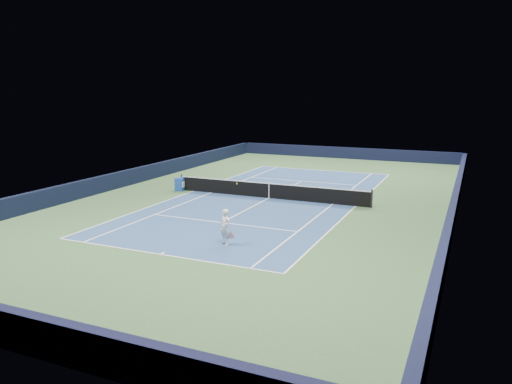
% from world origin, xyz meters
% --- Properties ---
extents(ground, '(40.00, 40.00, 0.00)m').
position_xyz_m(ground, '(0.00, 0.00, 0.00)').
color(ground, '#35562F').
rests_on(ground, ground).
extents(wall_far, '(22.00, 0.35, 1.10)m').
position_xyz_m(wall_far, '(0.00, 19.82, 0.55)').
color(wall_far, black).
rests_on(wall_far, ground).
extents(wall_right, '(0.35, 40.00, 1.10)m').
position_xyz_m(wall_right, '(10.82, 0.00, 0.55)').
color(wall_right, black).
rests_on(wall_right, ground).
extents(wall_left, '(0.35, 40.00, 1.10)m').
position_xyz_m(wall_left, '(-10.82, 0.00, 0.55)').
color(wall_left, black).
rests_on(wall_left, ground).
extents(court_surface, '(10.97, 23.77, 0.01)m').
position_xyz_m(court_surface, '(0.00, 0.00, 0.00)').
color(court_surface, navy).
rests_on(court_surface, ground).
extents(baseline_far, '(10.97, 0.08, 0.00)m').
position_xyz_m(baseline_far, '(0.00, 11.88, 0.01)').
color(baseline_far, white).
rests_on(baseline_far, ground).
extents(baseline_near, '(10.97, 0.08, 0.00)m').
position_xyz_m(baseline_near, '(0.00, -11.88, 0.01)').
color(baseline_near, white).
rests_on(baseline_near, ground).
extents(sideline_doubles_right, '(0.08, 23.77, 0.00)m').
position_xyz_m(sideline_doubles_right, '(5.49, 0.00, 0.01)').
color(sideline_doubles_right, white).
rests_on(sideline_doubles_right, ground).
extents(sideline_doubles_left, '(0.08, 23.77, 0.00)m').
position_xyz_m(sideline_doubles_left, '(-5.49, 0.00, 0.01)').
color(sideline_doubles_left, white).
rests_on(sideline_doubles_left, ground).
extents(sideline_singles_right, '(0.08, 23.77, 0.00)m').
position_xyz_m(sideline_singles_right, '(4.12, 0.00, 0.01)').
color(sideline_singles_right, white).
rests_on(sideline_singles_right, ground).
extents(sideline_singles_left, '(0.08, 23.77, 0.00)m').
position_xyz_m(sideline_singles_left, '(-4.12, 0.00, 0.01)').
color(sideline_singles_left, white).
rests_on(sideline_singles_left, ground).
extents(service_line_far, '(8.23, 0.08, 0.00)m').
position_xyz_m(service_line_far, '(0.00, 6.40, 0.01)').
color(service_line_far, white).
rests_on(service_line_far, ground).
extents(service_line_near, '(8.23, 0.08, 0.00)m').
position_xyz_m(service_line_near, '(0.00, -6.40, 0.01)').
color(service_line_near, white).
rests_on(service_line_near, ground).
extents(center_service_line, '(0.08, 12.80, 0.00)m').
position_xyz_m(center_service_line, '(0.00, 0.00, 0.01)').
color(center_service_line, white).
rests_on(center_service_line, ground).
extents(center_mark_far, '(0.08, 0.30, 0.00)m').
position_xyz_m(center_mark_far, '(0.00, 11.73, 0.01)').
color(center_mark_far, white).
rests_on(center_mark_far, ground).
extents(center_mark_near, '(0.08, 0.30, 0.00)m').
position_xyz_m(center_mark_near, '(0.00, -11.73, 0.01)').
color(center_mark_near, white).
rests_on(center_mark_near, ground).
extents(tennis_net, '(12.90, 0.10, 1.07)m').
position_xyz_m(tennis_net, '(0.00, 0.00, 0.50)').
color(tennis_net, black).
rests_on(tennis_net, ground).
extents(sponsor_cube, '(0.63, 0.55, 0.87)m').
position_xyz_m(sponsor_cube, '(-6.40, -0.26, 0.43)').
color(sponsor_cube, '#1B43A6').
rests_on(sponsor_cube, ground).
extents(tennis_player, '(0.80, 1.32, 2.61)m').
position_xyz_m(tennis_player, '(1.86, -9.60, 0.80)').
color(tennis_player, white).
rests_on(tennis_player, ground).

